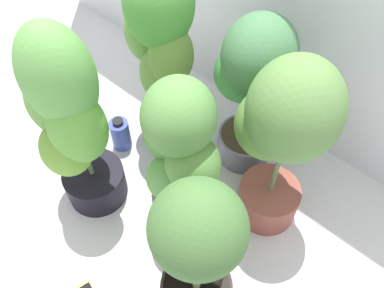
% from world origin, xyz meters
% --- Properties ---
extents(ground_plane, '(8.00, 8.00, 0.00)m').
position_xyz_m(ground_plane, '(0.00, 0.00, 0.00)').
color(ground_plane, silver).
rests_on(ground_plane, ground).
extents(potted_plant_back_center, '(0.37, 0.34, 0.81)m').
position_xyz_m(potted_plant_back_center, '(0.02, 0.57, 0.49)').
color(potted_plant_back_center, slate).
rests_on(potted_plant_back_center, ground).
extents(potted_plant_front_right, '(0.38, 0.32, 0.81)m').
position_xyz_m(potted_plant_front_right, '(0.31, -0.14, 0.47)').
color(potted_plant_front_right, '#2D2521').
rests_on(potted_plant_front_right, ground).
extents(potted_plant_center, '(0.43, 0.36, 0.83)m').
position_xyz_m(potted_plant_center, '(0.03, 0.10, 0.47)').
color(potted_plant_center, slate).
rests_on(potted_plant_center, ground).
extents(potted_plant_back_right, '(0.43, 0.40, 0.89)m').
position_xyz_m(potted_plant_back_right, '(0.28, 0.37, 0.54)').
color(potted_plant_back_right, '#924A3F').
rests_on(potted_plant_back_right, ground).
extents(potted_plant_back_left, '(0.38, 0.38, 0.96)m').
position_xyz_m(potted_plant_back_left, '(-0.35, 0.41, 0.57)').
color(potted_plant_back_left, '#31251A').
rests_on(potted_plant_back_left, ground).
extents(potted_plant_front_left, '(0.46, 0.39, 0.96)m').
position_xyz_m(potted_plant_front_left, '(-0.35, -0.07, 0.54)').
color(potted_plant_front_left, black).
rests_on(potted_plant_front_left, ground).
extents(nutrient_bottle, '(0.10, 0.10, 0.19)m').
position_xyz_m(nutrient_bottle, '(-0.46, 0.20, 0.09)').
color(nutrient_bottle, '#4155BB').
rests_on(nutrient_bottle, ground).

